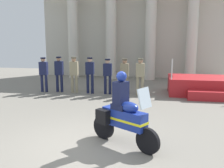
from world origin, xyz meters
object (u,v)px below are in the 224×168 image
at_px(officer_in_row_2, 74,72).
at_px(officer_in_row_3, 90,72).
at_px(officer_in_row_0, 44,72).
at_px(reviewing_stand, 205,86).
at_px(officer_in_row_1, 59,71).
at_px(officer_in_row_4, 108,73).
at_px(officer_in_row_6, 140,74).
at_px(officer_in_row_5, 125,73).
at_px(motorcycle_with_rider, 122,115).

distance_m(officer_in_row_2, officer_in_row_3, 0.77).
distance_m(officer_in_row_0, officer_in_row_3, 2.26).
relative_size(reviewing_stand, officer_in_row_1, 1.96).
distance_m(officer_in_row_2, officer_in_row_4, 1.61).
height_order(officer_in_row_1, officer_in_row_6, officer_in_row_1).
distance_m(officer_in_row_3, officer_in_row_5, 1.61).
distance_m(officer_in_row_3, officer_in_row_4, 0.84).
bearing_deg(officer_in_row_3, officer_in_row_2, -2.92).
xyz_separation_m(reviewing_stand, officer_in_row_5, (-3.68, -0.50, 0.58)).
distance_m(officer_in_row_4, motorcycle_with_rider, 5.84).
bearing_deg(officer_in_row_5, officer_in_row_2, 0.87).
bearing_deg(officer_in_row_1, officer_in_row_0, 8.17).
bearing_deg(reviewing_stand, officer_in_row_5, -172.24).
bearing_deg(officer_in_row_2, officer_in_row_6, 177.79).
bearing_deg(officer_in_row_1, officer_in_row_3, 176.52).
bearing_deg(officer_in_row_4, officer_in_row_5, -172.73).
bearing_deg(officer_in_row_0, officer_in_row_6, 179.15).
relative_size(reviewing_stand, officer_in_row_4, 2.03).
xyz_separation_m(officer_in_row_4, officer_in_row_6, (1.50, -0.05, 0.02)).
xyz_separation_m(officer_in_row_1, officer_in_row_3, (1.53, -0.09, 0.00)).
height_order(officer_in_row_0, officer_in_row_1, officer_in_row_1).
bearing_deg(officer_in_row_4, reviewing_stand, -172.43).
height_order(reviewing_stand, officer_in_row_2, reviewing_stand).
bearing_deg(officer_in_row_6, officer_in_row_1, -2.57).
distance_m(officer_in_row_0, officer_in_row_1, 0.74).
bearing_deg(officer_in_row_0, officer_in_row_1, -171.83).
bearing_deg(officer_in_row_5, reviewing_stand, -172.36).
bearing_deg(motorcycle_with_rider, officer_in_row_5, 129.56).
xyz_separation_m(officer_in_row_6, motorcycle_with_rider, (-0.12, -5.61, -0.20)).
relative_size(officer_in_row_5, motorcycle_with_rider, 0.86).
bearing_deg(reviewing_stand, officer_in_row_1, -175.88).
relative_size(reviewing_stand, officer_in_row_2, 1.96).
bearing_deg(officer_in_row_6, officer_in_row_4, -2.21).
distance_m(reviewing_stand, officer_in_row_6, 3.09).
xyz_separation_m(officer_in_row_3, motorcycle_with_rider, (2.22, -5.69, -0.20)).
xyz_separation_m(officer_in_row_5, officer_in_row_6, (0.72, -0.15, 0.02)).
bearing_deg(officer_in_row_4, officer_in_row_2, -2.22).
height_order(officer_in_row_0, officer_in_row_4, officer_in_row_0).
height_order(officer_in_row_1, officer_in_row_3, officer_in_row_1).
bearing_deg(officer_in_row_4, officer_in_row_6, 177.79).
distance_m(reviewing_stand, officer_in_row_2, 6.12).
bearing_deg(officer_in_row_6, officer_in_row_2, -2.21).
bearing_deg(reviewing_stand, officer_in_row_3, -173.74).
bearing_deg(officer_in_row_6, officer_in_row_5, -12.16).
bearing_deg(reviewing_stand, officer_in_row_0, -175.47).
distance_m(officer_in_row_2, officer_in_row_5, 2.38).
bearing_deg(officer_in_row_3, officer_in_row_1, -3.48).
bearing_deg(officer_in_row_1, officer_in_row_5, 179.68).
xyz_separation_m(officer_in_row_0, motorcycle_with_rider, (4.48, -5.67, -0.18)).
relative_size(officer_in_row_1, officer_in_row_3, 1.01).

